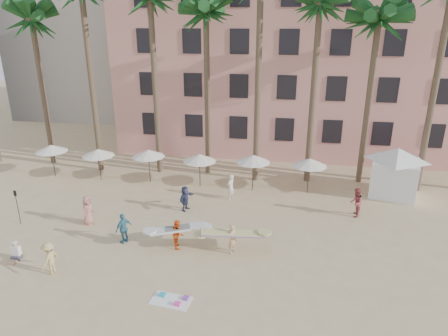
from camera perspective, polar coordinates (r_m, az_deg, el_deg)
ground at (r=19.69m, az=-9.05°, el=-16.78°), size 120.00×120.00×0.00m
pink_hotel at (r=40.96m, az=12.19°, el=14.55°), size 35.00×14.00×16.00m
palm_row at (r=30.21m, az=0.19°, el=22.53°), size 44.40×5.40×16.30m
umbrella_row at (r=30.10m, az=-7.23°, el=1.81°), size 22.50×2.70×2.73m
cabana at (r=30.62m, az=23.32°, el=0.06°), size 5.46×5.46×3.50m
beach_towel at (r=18.98m, az=-7.41°, el=-18.18°), size 1.90×1.20×0.14m
carrier_yellow at (r=21.60m, az=1.27°, el=-9.78°), size 3.50×1.57×1.68m
carrier_white at (r=22.28m, az=-6.62°, el=-9.15°), size 3.09×1.72×1.63m
beachgoers at (r=24.26m, az=-5.98°, el=-6.51°), size 17.08×11.22×1.91m
paddle at (r=27.36m, az=-27.48°, el=-4.44°), size 0.18×0.04×2.23m
seated_man at (r=23.96m, az=-27.62°, el=-10.80°), size 0.44×0.77×1.00m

